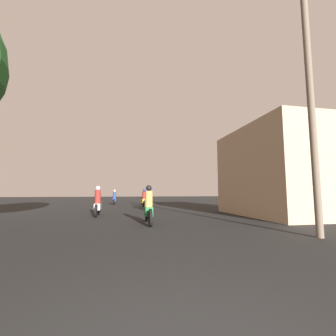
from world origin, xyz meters
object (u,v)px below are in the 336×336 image
object	(u,v)px
motorcycle_orange	(146,199)
building_right_near	(275,172)
motorcycle_blue	(114,198)
motorcycle_white	(98,204)
motorcycle_green	(148,208)
motorcycle_yellow	(144,200)
motorcycle_black	(150,202)
utility_pole_near	(310,94)

from	to	relation	value
motorcycle_orange	building_right_near	distance (m)	12.37
motorcycle_orange	motorcycle_blue	xyz separation A→B (m)	(-3.04, 2.69, 0.03)
motorcycle_white	motorcycle_blue	bearing A→B (deg)	97.12
motorcycle_green	motorcycle_yellow	size ratio (longest dim) A/B	1.07
motorcycle_green	motorcycle_white	xyz separation A→B (m)	(-2.40, 3.52, 0.01)
motorcycle_green	motorcycle_black	xyz separation A→B (m)	(0.73, 6.24, 0.00)
motorcycle_green	building_right_near	distance (m)	7.83
motorcycle_black	motorcycle_yellow	bearing A→B (deg)	96.63
motorcycle_yellow	motorcycle_green	bearing A→B (deg)	-98.61
building_right_near	motorcycle_orange	bearing A→B (deg)	121.15
motorcycle_black	motorcycle_yellow	world-z (taller)	motorcycle_black
motorcycle_orange	motorcycle_white	bearing A→B (deg)	-105.92
motorcycle_blue	motorcycle_white	bearing A→B (deg)	-83.59
motorcycle_blue	motorcycle_green	bearing A→B (deg)	-74.06
motorcycle_orange	utility_pole_near	xyz separation A→B (m)	(3.47, -16.08, 3.68)
motorcycle_orange	utility_pole_near	world-z (taller)	utility_pole_near
motorcycle_blue	building_right_near	bearing A→B (deg)	-46.13
motorcycle_blue	utility_pole_near	distance (m)	20.19
motorcycle_green	motorcycle_blue	size ratio (longest dim) A/B	1.02
motorcycle_yellow	building_right_near	bearing A→B (deg)	-53.97
motorcycle_yellow	motorcycle_blue	distance (m)	5.98
motorcycle_orange	utility_pole_near	distance (m)	16.85
motorcycle_black	building_right_near	world-z (taller)	building_right_near
motorcycle_green	motorcycle_orange	bearing A→B (deg)	83.04
motorcycle_blue	building_right_near	world-z (taller)	building_right_near
motorcycle_green	motorcycle_black	bearing A→B (deg)	81.19
motorcycle_white	utility_pole_near	distance (m)	10.63
motorcycle_white	motorcycle_orange	bearing A→B (deg)	77.92
motorcycle_yellow	utility_pole_near	xyz separation A→B (m)	(3.88, -13.39, 3.65)
motorcycle_white	motorcycle_yellow	size ratio (longest dim) A/B	0.96
motorcycle_yellow	building_right_near	size ratio (longest dim) A/B	0.30
motorcycle_yellow	motorcycle_blue	world-z (taller)	motorcycle_yellow
motorcycle_blue	building_right_near	size ratio (longest dim) A/B	0.31
motorcycle_yellow	utility_pole_near	size ratio (longest dim) A/B	0.24
motorcycle_white	motorcycle_green	bearing A→B (deg)	-46.63
motorcycle_green	motorcycle_black	world-z (taller)	motorcycle_black
motorcycle_white	motorcycle_yellow	xyz separation A→B (m)	(3.04, 6.18, -0.03)
motorcycle_black	motorcycle_orange	size ratio (longest dim) A/B	1.00
motorcycle_green	motorcycle_blue	bearing A→B (deg)	95.39
motorcycle_orange	building_right_near	xyz separation A→B (m)	(6.33, -10.47, 1.86)
motorcycle_yellow	motorcycle_orange	size ratio (longest dim) A/B	1.01
motorcycle_green	motorcycle_yellow	world-z (taller)	motorcycle_green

